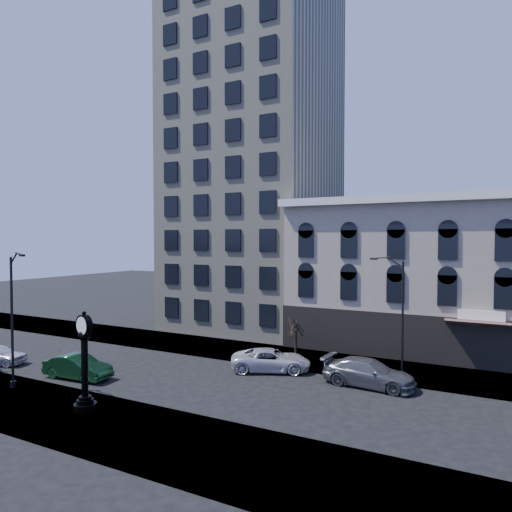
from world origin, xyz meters
The scene contains 12 objects.
ground centered at (0.00, 0.00, 0.00)m, with size 160.00×160.00×0.00m, color black.
sidewalk_far centered at (0.00, 8.00, 0.06)m, with size 160.00×6.00×0.12m, color gray.
sidewalk_near centered at (0.00, -8.00, 0.06)m, with size 160.00×6.00×0.12m, color gray.
cream_tower centered at (-6.11, 18.88, 19.32)m, with size 15.90×15.40×42.50m.
victorian_row centered at (12.00, 15.89, 6.00)m, with size 22.60×11.19×12.50m.
street_clock centered at (-2.38, -7.20, 2.49)m, with size 1.19×1.19×5.25m.
street_lamp_near centered at (-8.59, -6.83, 6.49)m, with size 2.13×0.85×8.44m.
street_lamp_far centered at (10.90, 6.61, 6.19)m, with size 2.08×0.32×8.04m.
bare_tree_far centered at (3.46, 7.73, 2.73)m, with size 2.02×2.02×3.48m.
car_near_b centered at (-7.41, -3.32, 0.78)m, with size 1.64×4.71×1.55m, color #143F1E.
car_far_a centered at (3.10, 4.17, 0.76)m, with size 2.53×5.50×1.53m, color silver.
car_far_b centered at (9.93, 4.01, 0.83)m, with size 2.34×5.75×1.67m, color #595B60.
Camera 1 is at (16.77, -24.15, 9.11)m, focal length 32.00 mm.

